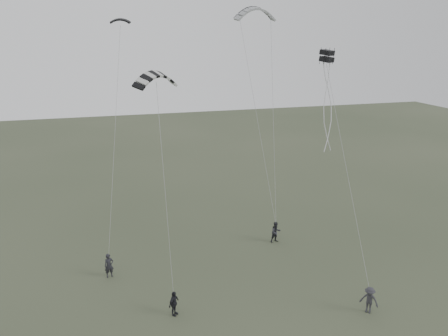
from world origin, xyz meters
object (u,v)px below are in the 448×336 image
object	(u,v)px
flyer_far	(369,300)
kite_striped	(156,74)
kite_dark_small	(120,19)
kite_box	(327,56)
flyer_right	(276,232)
kite_pale_large	(256,8)
flyer_left	(109,266)
flyer_center	(174,303)

from	to	relation	value
flyer_far	kite_striped	size ratio (longest dim) A/B	0.56
kite_dark_small	kite_box	distance (m)	14.84
flyer_right	kite_striped	world-z (taller)	kite_striped
kite_pale_large	kite_box	world-z (taller)	kite_pale_large
flyer_left	kite_striped	distance (m)	13.52
flyer_center	flyer_far	world-z (taller)	flyer_far
flyer_center	flyer_right	bearing A→B (deg)	-8.72
flyer_right	flyer_far	world-z (taller)	flyer_right
flyer_far	kite_dark_small	world-z (taller)	kite_dark_small
flyer_center	kite_dark_small	size ratio (longest dim) A/B	1.08
kite_dark_small	kite_box	size ratio (longest dim) A/B	1.90
kite_pale_large	kite_striped	size ratio (longest dim) A/B	1.20
kite_pale_large	kite_box	distance (m)	10.41
kite_striped	kite_box	distance (m)	11.53
flyer_right	kite_striped	bearing A→B (deg)	-172.70
flyer_center	kite_pale_large	size ratio (longest dim) A/B	0.43
flyer_center	kite_striped	bearing A→B (deg)	42.85
kite_dark_small	flyer_right	bearing A→B (deg)	-9.26
flyer_left	kite_box	distance (m)	20.54
kite_striped	flyer_right	bearing A→B (deg)	-16.80
flyer_right	kite_box	bearing A→B (deg)	-63.31
flyer_left	flyer_center	distance (m)	6.56
kite_striped	kite_box	xyz separation A→B (m)	(11.49, 0.36, 0.89)
flyer_center	kite_box	xyz separation A→B (m)	(11.57, 4.61, 13.93)
kite_pale_large	kite_box	xyz separation A→B (m)	(1.62, -9.67, -3.48)
flyer_far	kite_box	size ratio (longest dim) A/B	2.23
flyer_far	kite_dark_small	bearing A→B (deg)	179.20
kite_dark_small	kite_pale_large	distance (m)	11.76
kite_box	flyer_right	bearing A→B (deg)	96.79
flyer_left	flyer_center	world-z (taller)	flyer_left
kite_pale_large	kite_striped	world-z (taller)	kite_pale_large
kite_striped	kite_box	bearing A→B (deg)	-32.85
kite_box	flyer_left	bearing A→B (deg)	146.18
flyer_far	flyer_right	bearing A→B (deg)	147.54
flyer_left	kite_pale_large	bearing A→B (deg)	21.06
flyer_left	flyer_right	bearing A→B (deg)	-4.18
flyer_right	kite_dark_small	world-z (taller)	kite_dark_small
flyer_far	kite_pale_large	distance (m)	24.50
kite_dark_small	flyer_center	bearing A→B (deg)	-71.62
flyer_center	flyer_far	xyz separation A→B (m)	(11.31, -2.96, 0.07)
flyer_center	flyer_left	bearing A→B (deg)	76.77
flyer_center	kite_dark_small	world-z (taller)	kite_dark_small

